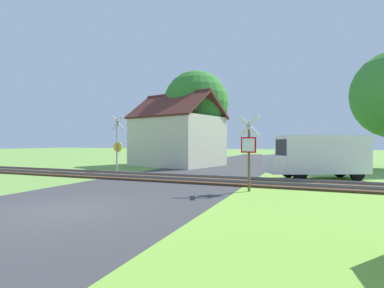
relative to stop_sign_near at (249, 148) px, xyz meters
The scene contains 8 objects.
ground_plane 6.91m from the stop_sign_near, 128.61° to the right, with size 160.00×160.00×0.00m, color #6B9942.
road_asphalt 5.54m from the stop_sign_near, 142.26° to the right, with size 7.48×80.00×0.01m, color #38383A.
rail_track 5.05m from the stop_sign_near, 150.83° to the left, with size 60.00×2.60×0.22m.
stop_sign_near is the anchor object (origin of this frame).
crossing_sign_far 9.96m from the stop_sign_near, 155.30° to the left, with size 0.88×0.16×3.56m.
house 13.49m from the stop_sign_near, 126.37° to the left, with size 7.83×7.11×5.98m.
tree_center 15.09m from the stop_sign_near, 118.97° to the left, with size 5.61×5.61×8.09m.
mail_truck 5.78m from the stop_sign_near, 63.98° to the left, with size 5.23×3.74×2.24m.
Camera 1 is at (6.42, -6.19, 1.87)m, focal length 28.00 mm.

